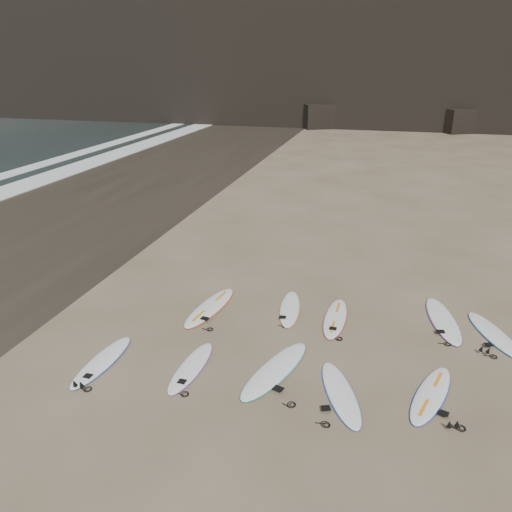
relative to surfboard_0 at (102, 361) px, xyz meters
The scene contains 12 objects.
ground 4.51m from the surfboard_0, 10.25° to the left, with size 240.00×240.00×0.00m, color #897559.
wet_sand 13.78m from the surfboard_0, 128.40° to the left, with size 12.00×200.00×0.01m, color #383026.
surfboard_0 is the anchor object (origin of this frame).
surfboard_1 2.21m from the surfboard_0, ahead, with size 0.54×2.26×0.08m, color white.
surfboard_2 4.21m from the surfboard_0, ahead, with size 0.67×2.80×0.10m, color white.
surfboard_3 5.74m from the surfboard_0, ahead, with size 0.58×2.41×0.09m, color white.
surfboard_4 7.68m from the surfboard_0, ahead, with size 0.58×2.41×0.09m, color white.
surfboard_5 3.70m from the surfboard_0, 64.76° to the left, with size 0.66×2.76×0.10m, color white.
surfboard_6 5.48m from the surfboard_0, 45.04° to the left, with size 0.55×2.31×0.08m, color white.
surfboard_7 6.37m from the surfboard_0, 34.76° to the left, with size 0.58×2.43×0.09m, color white.
surfboard_8 9.23m from the surfboard_0, 27.61° to the left, with size 0.67×2.77×0.10m, color white.
surfboard_9 10.18m from the surfboard_0, 21.94° to the left, with size 0.60×2.51×0.09m, color white.
Camera 1 is at (1.81, -9.82, 6.88)m, focal length 35.00 mm.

